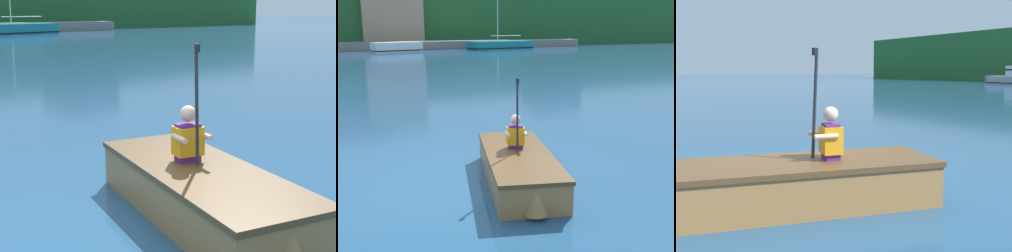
{
  "view_description": "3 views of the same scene",
  "coord_description": "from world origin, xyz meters",
  "views": [
    {
      "loc": [
        -2.65,
        -3.66,
        2.06
      ],
      "look_at": [
        0.88,
        0.31,
        0.86
      ],
      "focal_mm": 55.0,
      "sensor_mm": 36.0,
      "label": 1
    },
    {
      "loc": [
        -2.06,
        -6.23,
        2.57
      ],
      "look_at": [
        0.88,
        0.31,
        0.86
      ],
      "focal_mm": 45.0,
      "sensor_mm": 36.0,
      "label": 2
    },
    {
      "loc": [
        4.91,
        -2.33,
        1.5
      ],
      "look_at": [
        0.88,
        0.31,
        0.86
      ],
      "focal_mm": 45.0,
      "sensor_mm": 36.0,
      "label": 3
    }
  ],
  "objects": [
    {
      "name": "person_paddler",
      "position": [
        0.95,
        0.07,
        0.78
      ],
      "size": [
        0.41,
        0.4,
        1.23
      ],
      "color": "#592672",
      "rests_on": "rowboat_foreground"
    },
    {
      "name": "rowboat_foreground",
      "position": [
        0.86,
        -0.24,
        0.29
      ],
      "size": [
        1.8,
        3.07,
        0.51
      ],
      "color": "#A3703D",
      "rests_on": "ground"
    },
    {
      "name": "ground_plane",
      "position": [
        0.0,
        0.0,
        0.0
      ],
      "size": [
        300.0,
        300.0,
        0.0
      ],
      "primitive_type": "plane",
      "color": "navy"
    }
  ]
}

